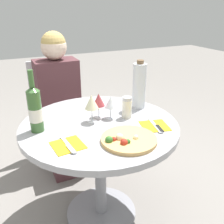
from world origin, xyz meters
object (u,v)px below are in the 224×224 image
object	(u,v)px
wine_bottle	(35,109)
seated_diner	(61,109)
chair_behind_diner	(58,114)
pizza_large	(128,139)
dining_table	(100,143)
tall_carafe	(139,86)

from	to	relation	value
wine_bottle	seated_diner	bearing A→B (deg)	66.67
chair_behind_diner	pizza_large	bearing A→B (deg)	95.88
dining_table	tall_carafe	bearing A→B (deg)	19.44
pizza_large	tall_carafe	bearing A→B (deg)	53.15
dining_table	pizza_large	world-z (taller)	pizza_large
chair_behind_diner	seated_diner	world-z (taller)	seated_diner
dining_table	chair_behind_diner	world-z (taller)	chair_behind_diner
dining_table	chair_behind_diner	bearing A→B (deg)	94.39
seated_diner	chair_behind_diner	bearing A→B (deg)	-90.00
chair_behind_diner	seated_diner	size ratio (longest dim) A/B	0.78
dining_table	wine_bottle	world-z (taller)	wine_bottle
seated_diner	pizza_large	xyz separation A→B (m)	(0.12, -0.98, 0.18)
seated_diner	wine_bottle	distance (m)	0.78
wine_bottle	pizza_large	bearing A→B (deg)	-38.46
pizza_large	tall_carafe	world-z (taller)	tall_carafe
dining_table	wine_bottle	distance (m)	0.44
dining_table	seated_diner	xyz separation A→B (m)	(-0.07, 0.71, -0.03)
chair_behind_diner	wine_bottle	size ratio (longest dim) A/B	2.63
chair_behind_diner	pizza_large	distance (m)	1.17
dining_table	chair_behind_diner	distance (m)	0.87
wine_bottle	tall_carafe	xyz separation A→B (m)	(0.69, 0.07, 0.02)
chair_behind_diner	seated_diner	distance (m)	0.18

